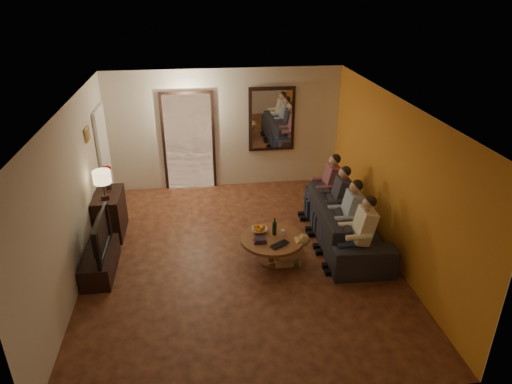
{
  "coord_description": "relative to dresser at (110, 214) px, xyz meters",
  "views": [
    {
      "loc": [
        -0.61,
        -6.47,
        4.27
      ],
      "look_at": [
        0.3,
        0.3,
        1.05
      ],
      "focal_mm": 32.0,
      "sensor_mm": 36.0,
      "label": 1
    }
  ],
  "objects": [
    {
      "name": "coffee_table",
      "position": [
        2.75,
        -1.3,
        -0.17
      ],
      "size": [
        1.29,
        1.29,
        0.45
      ],
      "primitive_type": "cylinder",
      "rotation": [
        0.0,
        0.0,
        -0.29
      ],
      "color": "brown",
      "rests_on": "floor"
    },
    {
      "name": "mirror_frame",
      "position": [
        3.25,
        1.86,
        1.1
      ],
      "size": [
        1.0,
        0.05,
        1.4
      ],
      "primitive_type": "cube",
      "color": "black",
      "rests_on": "back_wall"
    },
    {
      "name": "flower_vase",
      "position": [
        0.0,
        0.22,
        0.62
      ],
      "size": [
        0.14,
        0.14,
        0.44
      ],
      "primitive_type": null,
      "color": "red",
      "rests_on": "dresser"
    },
    {
      "name": "dog",
      "position": [
        3.02,
        -1.43,
        -0.12
      ],
      "size": [
        0.56,
        0.25,
        0.56
      ],
      "primitive_type": null,
      "rotation": [
        0.0,
        0.0,
        0.01
      ],
      "color": "tan",
      "rests_on": "floor"
    },
    {
      "name": "ceiling",
      "position": [
        2.25,
        -1.1,
        2.2
      ],
      "size": [
        5.0,
        6.0,
        0.01
      ],
      "primitive_type": "cube",
      "color": "white",
      "rests_on": "back_wall"
    },
    {
      "name": "person_d",
      "position": [
        4.05,
        0.09,
        0.2
      ],
      "size": [
        0.6,
        0.4,
        1.2
      ],
      "primitive_type": null,
      "color": "tan",
      "rests_on": "sofa"
    },
    {
      "name": "wine_bottle",
      "position": [
        2.8,
        -1.2,
        0.21
      ],
      "size": [
        0.07,
        0.07,
        0.31
      ],
      "primitive_type": null,
      "color": "black",
      "rests_on": "coffee_table"
    },
    {
      "name": "tv_stand",
      "position": [
        0.0,
        -1.24,
        -0.21
      ],
      "size": [
        0.45,
        1.13,
        0.38
      ],
      "primitive_type": "cube",
      "color": "black",
      "rests_on": "floor"
    },
    {
      "name": "door_trim",
      "position": [
        1.45,
        1.87,
        0.65
      ],
      "size": [
        1.12,
        0.04,
        2.22
      ],
      "primitive_type": "cube",
      "color": "black",
      "rests_on": "floor"
    },
    {
      "name": "table_lamp",
      "position": [
        0.0,
        -0.22,
        0.67
      ],
      "size": [
        0.3,
        0.3,
        0.54
      ],
      "primitive_type": null,
      "color": "beige",
      "rests_on": "dresser"
    },
    {
      "name": "wine_glass",
      "position": [
        2.93,
        -1.25,
        0.1
      ],
      "size": [
        0.06,
        0.06,
        0.1
      ],
      "primitive_type": "cylinder",
      "color": "silver",
      "rests_on": "coffee_table"
    },
    {
      "name": "white_door",
      "position": [
        -0.21,
        1.2,
        0.62
      ],
      "size": [
        0.06,
        0.85,
        2.04
      ],
      "primitive_type": "cube",
      "color": "white",
      "rests_on": "floor"
    },
    {
      "name": "front_wall",
      "position": [
        2.25,
        -4.1,
        0.9
      ],
      "size": [
        5.0,
        0.02,
        2.6
      ],
      "primitive_type": "cube",
      "color": "beige",
      "rests_on": "floor"
    },
    {
      "name": "person_b",
      "position": [
        4.05,
        -1.11,
        0.2
      ],
      "size": [
        0.6,
        0.4,
        1.2
      ],
      "primitive_type": null,
      "color": "tan",
      "rests_on": "sofa"
    },
    {
      "name": "kitchen_doorway",
      "position": [
        1.45,
        1.88,
        0.65
      ],
      "size": [
        1.0,
        0.06,
        2.1
      ],
      "primitive_type": "cube",
      "color": "#FFE0A5",
      "rests_on": "floor"
    },
    {
      "name": "tv",
      "position": [
        0.0,
        -1.24,
        0.28
      ],
      "size": [
        1.07,
        0.14,
        0.62
      ],
      "primitive_type": "imported",
      "rotation": [
        0.0,
        0.0,
        1.57
      ],
      "color": "black",
      "rests_on": "tv_stand"
    },
    {
      "name": "dresser",
      "position": [
        0.0,
        0.0,
        0.0
      ],
      "size": [
        0.45,
        0.9,
        0.8
      ],
      "primitive_type": "cube",
      "color": "black",
      "rests_on": "floor"
    },
    {
      "name": "laptop",
      "position": [
        2.85,
        -1.58,
        0.06
      ],
      "size": [
        0.39,
        0.35,
        0.03
      ],
      "primitive_type": "imported",
      "rotation": [
        0.0,
        0.0,
        0.56
      ],
      "color": "black",
      "rests_on": "coffee_table"
    },
    {
      "name": "book_stack",
      "position": [
        2.53,
        -1.4,
        0.09
      ],
      "size": [
        0.2,
        0.15,
        0.07
      ],
      "primitive_type": null,
      "color": "black",
      "rests_on": "coffee_table"
    },
    {
      "name": "sofa",
      "position": [
        4.15,
        -0.81,
        -0.03
      ],
      "size": [
        2.61,
        1.13,
        0.75
      ],
      "primitive_type": "imported",
      "rotation": [
        0.0,
        0.0,
        1.52
      ],
      "color": "black",
      "rests_on": "floor"
    },
    {
      "name": "floor",
      "position": [
        2.25,
        -1.1,
        -0.4
      ],
      "size": [
        5.0,
        6.0,
        0.01
      ],
      "primitive_type": "cube",
      "color": "#3D1A10",
      "rests_on": "ground"
    },
    {
      "name": "framed_art",
      "position": [
        -0.22,
        0.2,
        1.45
      ],
      "size": [
        0.03,
        0.28,
        0.24
      ],
      "primitive_type": "cube",
      "color": "#B28C33",
      "rests_on": "left_wall"
    },
    {
      "name": "bowl",
      "position": [
        2.57,
        -1.08,
        0.08
      ],
      "size": [
        0.26,
        0.26,
        0.06
      ],
      "primitive_type": "imported",
      "color": "white",
      "rests_on": "coffee_table"
    },
    {
      "name": "mirror_glass",
      "position": [
        3.25,
        1.83,
        1.1
      ],
      "size": [
        0.86,
        0.02,
        1.26
      ],
      "primitive_type": "cube",
      "color": "white",
      "rests_on": "back_wall"
    },
    {
      "name": "orange_accent",
      "position": [
        4.74,
        -1.1,
        0.9
      ],
      "size": [
        0.01,
        6.0,
        2.6
      ],
      "primitive_type": "cube",
      "color": "orange",
      "rests_on": "right_wall"
    },
    {
      "name": "oranges",
      "position": [
        2.57,
        -1.08,
        0.15
      ],
      "size": [
        0.2,
        0.2,
        0.08
      ],
      "primitive_type": null,
      "color": "orange",
      "rests_on": "bowl"
    },
    {
      "name": "fridge_glimpse",
      "position": [
        1.7,
        1.88,
        0.5
      ],
      "size": [
        0.45,
        0.03,
        1.7
      ],
      "primitive_type": "cube",
      "color": "silver",
      "rests_on": "floor"
    },
    {
      "name": "right_wall",
      "position": [
        4.75,
        -1.1,
        0.9
      ],
      "size": [
        0.02,
        6.0,
        2.6
      ],
      "primitive_type": "cube",
      "color": "beige",
      "rests_on": "floor"
    },
    {
      "name": "left_wall",
      "position": [
        -0.25,
        -1.1,
        0.9
      ],
      "size": [
        0.02,
        6.0,
        2.6
      ],
      "primitive_type": "cube",
      "color": "beige",
      "rests_on": "floor"
    },
    {
      "name": "art_canvas",
      "position": [
        -0.21,
        0.2,
        1.45
      ],
      "size": [
        0.01,
        0.22,
        0.18
      ],
      "primitive_type": "cube",
      "color": "brown",
      "rests_on": "left_wall"
    },
    {
      "name": "person_c",
      "position": [
        4.05,
        -0.51,
        0.2
      ],
      "size": [
        0.6,
        0.4,
        1.2
      ],
      "primitive_type": null,
      "color": "tan",
      "rests_on": "sofa"
    },
    {
      "name": "person_a",
      "position": [
        4.05,
        -1.71,
        0.2
      ],
      "size": [
        0.6,
        0.4,
        1.2
      ],
      "primitive_type": null,
      "color": "tan",
      "rests_on": "sofa"
    },
    {
      "name": "back_wall",
      "position": [
        2.25,
        1.9,
        0.9
      ],
      "size": [
        5.0,
        0.02,
        2.6
      ],
      "primitive_type": "cube",
      "color": "beige",
      "rests_on": "floor"
    }
  ]
}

